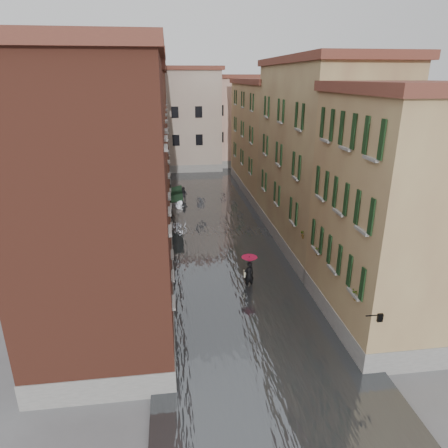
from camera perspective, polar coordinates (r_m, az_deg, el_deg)
ground at (r=22.82m, az=3.13°, el=-12.00°), size 120.00×120.00×0.00m
floodwater at (r=34.35m, az=-0.84°, el=-0.31°), size 10.00×60.00×0.20m
building_left_near at (r=18.15m, az=-17.48°, el=1.09°), size 6.00×8.00×13.00m
building_left_mid at (r=28.74m, az=-14.05°, el=7.77°), size 6.00×14.00×12.50m
building_left_far at (r=43.37m, az=-12.16°, el=12.98°), size 6.00×16.00×14.00m
building_right_near at (r=21.07m, az=23.57°, el=0.78°), size 6.00×8.00×11.50m
building_right_mid at (r=30.47m, az=13.38°, el=9.00°), size 6.00×14.00×13.00m
building_right_far at (r=44.73m, az=6.52°, el=11.88°), size 6.00×16.00×11.50m
building_end_cream at (r=57.22m, az=-7.04°, el=14.43°), size 12.00×9.00×13.00m
building_end_pink at (r=60.06m, az=1.83°, el=14.35°), size 10.00×9.00×12.00m
awning_near at (r=34.57m, az=-6.87°, el=3.81°), size 1.09×2.99×2.80m
awning_far at (r=36.26m, az=-6.93°, el=4.58°), size 1.09×2.86×2.80m
wall_lantern at (r=17.80m, az=21.27°, el=-12.27°), size 0.71×0.22×0.35m
window_planters at (r=21.86m, az=14.25°, el=-3.75°), size 0.59×8.08×0.84m
pedestrian_main at (r=24.30m, az=3.60°, el=-6.46°), size 0.99×0.99×2.06m
pedestrian_far at (r=41.42m, az=-5.77°, el=4.20°), size 0.91×0.81×1.57m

